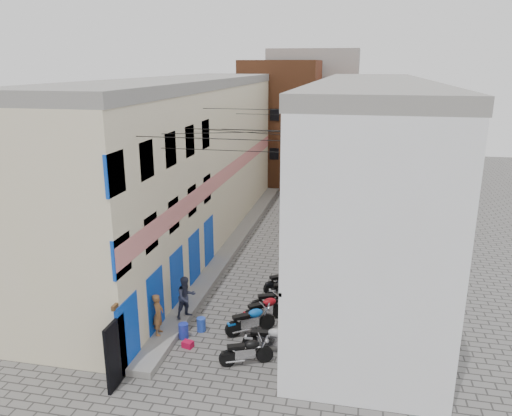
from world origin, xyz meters
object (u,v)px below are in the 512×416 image
Objects in this scene: motorcycle_a at (246,350)px; person_b at (186,297)px; motorcycle_d at (265,308)px; motorcycle_e at (275,300)px; water_jug_near at (183,331)px; motorcycle_c at (250,319)px; person_a at (158,314)px; motorcycle_g at (285,279)px; motorcycle_f at (289,289)px; water_jug_far at (201,324)px; red_crate at (188,344)px; motorcycle_b at (270,338)px.

person_b reaches higher than motorcycle_a.
motorcycle_e is (0.30, 0.73, 0.03)m from motorcycle_d.
motorcycle_a is 2.90m from water_jug_near.
motorcycle_d reaches higher than water_jug_near.
motorcycle_d is 3.51× the size of water_jug_near.
motorcycle_c is 1.05m from motorcycle_d.
person_b is (0.56, 1.41, 0.05)m from person_a.
motorcycle_g is (0.38, 2.75, 0.03)m from motorcycle_d.
motorcycle_d is 1.07× the size of motorcycle_f.
water_jug_far is 1.42× the size of red_crate.
motorcycle_f reaches higher than water_jug_far.
motorcycle_g is (0.43, 5.74, 0.07)m from motorcycle_a.
motorcycle_g reaches higher than motorcycle_c.
motorcycle_f is (0.66, 1.96, -0.04)m from motorcycle_d.
water_jug_far is at bearing -112.47° from motorcycle_b.
motorcycle_a reaches higher than water_jug_near.
motorcycle_d is 1.19× the size of person_b.
motorcycle_g is 1.33× the size of person_a.
motorcycle_e reaches higher than motorcycle_d.
motorcycle_d is 2.53m from water_jug_far.
motorcycle_f is 0.89× the size of motorcycle_g.
motorcycle_b is 0.95× the size of motorcycle_e.
motorcycle_g is 4.74m from water_jug_far.
motorcycle_d is at bearing 124.89° from motorcycle_c.
water_jug_near is at bearing -105.89° from motorcycle_c.
person_a is at bearing -144.53° from water_jug_far.
motorcycle_e reaches higher than motorcycle_c.
motorcycle_e reaches higher than water_jug_near.
red_crate is (-2.92, -0.30, -0.45)m from motorcycle_b.
motorcycle_f is at bearing 148.99° from motorcycle_a.
person_a reaches higher than motorcycle_e.
person_b is at bearing -116.03° from motorcycle_b.
motorcycle_a is 0.93× the size of motorcycle_c.
person_b reaches higher than motorcycle_b.
red_crate is at bearing -127.25° from motorcycle_a.
motorcycle_d is 0.96× the size of motorcycle_e.
motorcycle_b is 4.87m from motorcycle_g.
motorcycle_g is 5.84m from red_crate.
red_crate is (0.62, -1.68, -0.97)m from person_b.
motorcycle_c is at bearing 19.79° from water_jug_near.
motorcycle_e is at bearing 118.62° from motorcycle_d.
motorcycle_a is 4.99× the size of red_crate.
motorcycle_d is 3.26m from water_jug_near.
motorcycle_e is at bearing 40.58° from water_jug_near.
motorcycle_f is at bearing -19.15° from motorcycle_g.
motorcycle_b is 0.98× the size of motorcycle_c.
person_a reaches higher than motorcycle_f.
water_jug_far is at bearing -99.69° from motorcycle_d.
water_jug_near is at bearing -136.72° from motorcycle_a.
red_crate is at bearing -111.57° from person_a.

